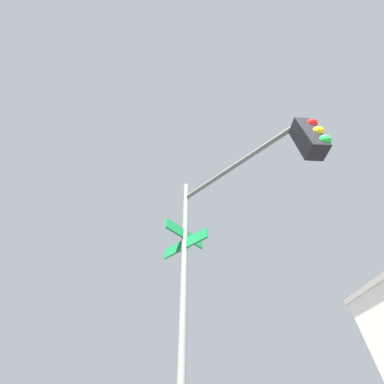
{
  "coord_description": "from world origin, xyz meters",
  "views": [
    {
      "loc": [
        -3.27,
        -7.36,
        1.28
      ],
      "look_at": [
        -6.18,
        -7.2,
        4.23
      ],
      "focal_mm": 21.24,
      "sensor_mm": 36.0,
      "label": 1
    }
  ],
  "objects": [
    {
      "name": "traffic_signal_near",
      "position": [
        -6.05,
        -6.42,
        3.68
      ],
      "size": [
        2.53,
        2.42,
        5.22
      ],
      "color": "#474C47",
      "rests_on": "ground_plane"
    }
  ]
}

